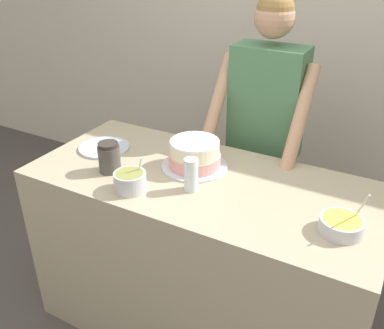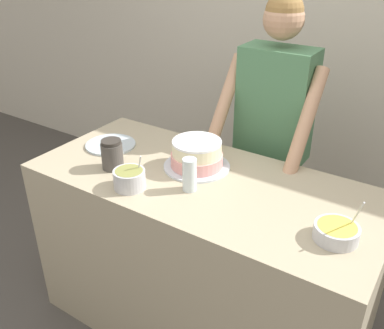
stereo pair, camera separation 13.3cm
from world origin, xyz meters
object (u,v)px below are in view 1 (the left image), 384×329
at_px(ceramic_plate, 104,148).
at_px(stoneware_jar, 109,157).
at_px(person_baker, 265,119).
at_px(cake, 195,155).
at_px(frosting_bowl_yellow, 342,225).
at_px(frosting_bowl_olive, 130,181).
at_px(drinking_glass, 192,175).

height_order(ceramic_plate, stoneware_jar, stoneware_jar).
distance_m(person_baker, cake, 0.53).
relative_size(cake, frosting_bowl_yellow, 1.71).
xyz_separation_m(cake, frosting_bowl_yellow, (0.73, -0.19, -0.03)).
relative_size(cake, frosting_bowl_olive, 2.13).
bearing_deg(frosting_bowl_olive, ceramic_plate, 143.65).
relative_size(drinking_glass, stoneware_jar, 1.03).
xyz_separation_m(cake, ceramic_plate, (-0.51, -0.05, -0.06)).
distance_m(cake, frosting_bowl_olive, 0.35).
bearing_deg(frosting_bowl_yellow, stoneware_jar, -177.88).
bearing_deg(frosting_bowl_yellow, ceramic_plate, 173.70).
bearing_deg(frosting_bowl_yellow, frosting_bowl_olive, -171.24).
bearing_deg(person_baker, drinking_glass, -96.23).
relative_size(person_baker, frosting_bowl_olive, 11.16).
relative_size(frosting_bowl_yellow, stoneware_jar, 1.29).
xyz_separation_m(person_baker, frosting_bowl_olive, (-0.31, -0.83, -0.05)).
distance_m(ceramic_plate, stoneware_jar, 0.26).
height_order(frosting_bowl_yellow, frosting_bowl_olive, frosting_bowl_yellow).
distance_m(frosting_bowl_olive, ceramic_plate, 0.46).
height_order(cake, ceramic_plate, cake).
xyz_separation_m(frosting_bowl_yellow, stoneware_jar, (-1.06, -0.04, 0.04)).
bearing_deg(ceramic_plate, frosting_bowl_olive, -36.35).
bearing_deg(cake, ceramic_plate, -174.34).
height_order(cake, stoneware_jar, stoneware_jar).
distance_m(frosting_bowl_yellow, drinking_glass, 0.64).
height_order(frosting_bowl_yellow, ceramic_plate, frosting_bowl_yellow).
bearing_deg(person_baker, frosting_bowl_yellow, -50.92).
relative_size(frosting_bowl_yellow, ceramic_plate, 0.71).
bearing_deg(cake, person_baker, 71.73).
relative_size(ceramic_plate, stoneware_jar, 1.81).
relative_size(person_baker, frosting_bowl_yellow, 8.97).
bearing_deg(ceramic_plate, cake, 5.66).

